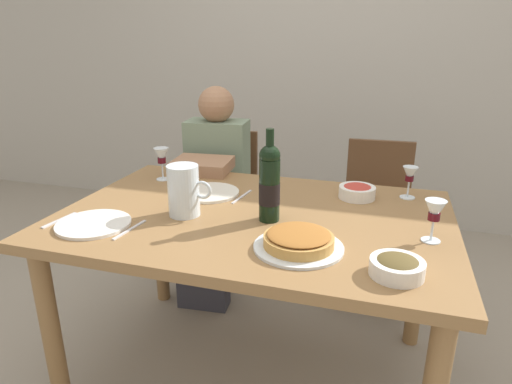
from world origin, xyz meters
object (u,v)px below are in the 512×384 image
dinner_plate_left_setting (94,224)px  dining_table (254,235)px  water_pitcher (184,193)px  olive_bowl (397,266)px  wine_glass_centre (410,176)px  chair_left (225,194)px  wine_glass_left_diner (162,157)px  dinner_plate_right_setting (210,193)px  baked_tart (299,241)px  salad_bowl (357,191)px  wine_bottle (269,183)px  wine_glass_right_diner (435,213)px  diner_left (213,187)px  chair_right (376,210)px

dinner_plate_left_setting → dining_table: bearing=28.0°
water_pitcher → dining_table: bearing=19.3°
dining_table → olive_bowl: bearing=-32.1°
wine_glass_centre → chair_left: size_ratio=0.16×
chair_left → wine_glass_left_diner: bearing=76.0°
wine_glass_centre → dinner_plate_right_setting: (-0.83, -0.20, -0.09)m
baked_tart → salad_bowl: 0.56m
wine_glass_left_diner → dinner_plate_right_setting: (0.29, -0.13, -0.10)m
wine_glass_left_diner → chair_left: wine_glass_left_diner is taller
salad_bowl → dinner_plate_left_setting: 1.07m
wine_bottle → dinner_plate_right_setting: bearing=147.7°
salad_bowl → chair_left: bearing=144.9°
wine_glass_centre → dining_table: bearing=-147.8°
water_pitcher → olive_bowl: (0.79, -0.25, -0.06)m
wine_glass_centre → salad_bowl: bearing=-162.8°
wine_bottle → wine_glass_right_diner: bearing=-2.0°
wine_glass_left_diner → diner_left: diner_left is taller
wine_bottle → diner_left: 0.90m
baked_tart → wine_glass_left_diner: 0.95m
baked_tart → wine_glass_centre: size_ratio=2.13×
salad_bowl → wine_glass_centre: bearing=17.2°
water_pitcher → salad_bowl: bearing=31.9°
wine_glass_right_diner → chair_left: size_ratio=0.17×
wine_bottle → water_pitcher: wine_bottle is taller
water_pitcher → dinner_plate_left_setting: bearing=-145.0°
diner_left → wine_bottle: bearing=121.6°
chair_left → chair_right: size_ratio=1.00×
wine_glass_left_diner → dining_table: bearing=-27.9°
water_pitcher → chair_left: bearing=101.9°
dining_table → salad_bowl: 0.49m
dining_table → chair_left: bearing=117.5°
wine_bottle → dinner_plate_left_setting: (-0.60, -0.24, -0.14)m
water_pitcher → diner_left: diner_left is taller
chair_right → salad_bowl: bearing=80.1°
dinner_plate_right_setting → chair_right: (0.70, 0.70, -0.27)m
wine_glass_right_diner → chair_right: (-0.20, 0.93, -0.37)m
water_pitcher → wine_glass_right_diner: 0.90m
water_pitcher → chair_right: 1.24m
wine_bottle → diner_left: size_ratio=0.30×
dining_table → wine_glass_centre: size_ratio=10.85×
salad_bowl → dinner_plate_left_setting: salad_bowl is taller
wine_bottle → wine_glass_right_diner: (0.57, -0.02, -0.04)m
dining_table → dinner_plate_right_setting: size_ratio=5.76×
wine_glass_left_diner → diner_left: bearing=72.7°
wine_bottle → wine_glass_right_diner: size_ratio=2.37×
salad_bowl → wine_glass_left_diner: size_ratio=0.99×
dinner_plate_right_setting → olive_bowl: bearing=-32.3°
baked_tart → diner_left: bearing=126.8°
wine_glass_left_diner → dinner_plate_right_setting: wine_glass_left_diner is taller
dining_table → baked_tart: size_ratio=5.09×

